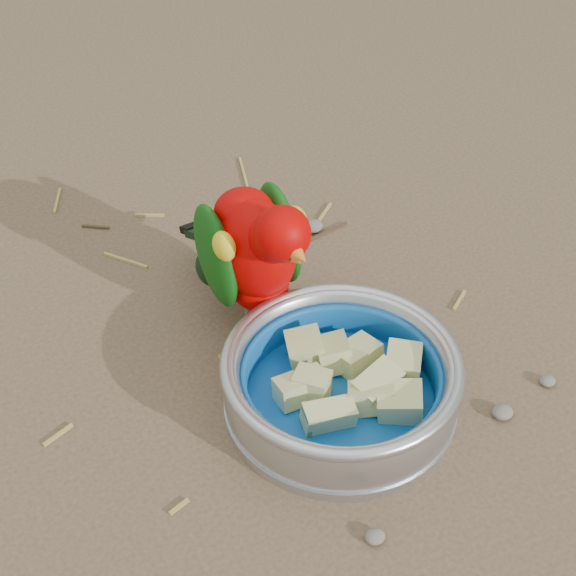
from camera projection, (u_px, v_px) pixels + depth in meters
name	position (u px, v px, depth m)	size (l,w,h in m)	color
ground	(211.00, 418.00, 0.80)	(60.00, 60.00, 0.00)	brown
food_bowl	(340.00, 401.00, 0.81)	(0.21, 0.21, 0.02)	#B2B2BA
bowl_wall	(341.00, 379.00, 0.79)	(0.21, 0.21, 0.04)	#B2B2BA
fruit_wedges	(341.00, 384.00, 0.79)	(0.13, 0.13, 0.03)	#C7C67E
lory_parrot	(255.00, 260.00, 0.85)	(0.10, 0.20, 0.16)	#B50000
ground_debris	(198.00, 411.00, 0.81)	(0.90, 0.80, 0.01)	#AA944B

